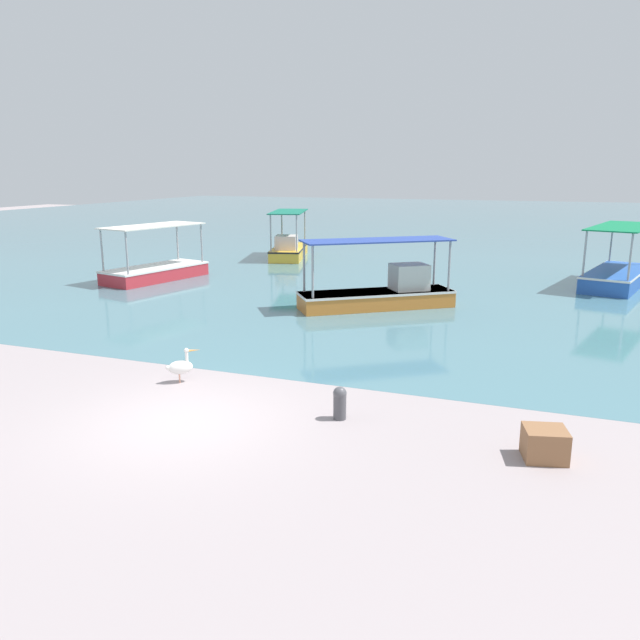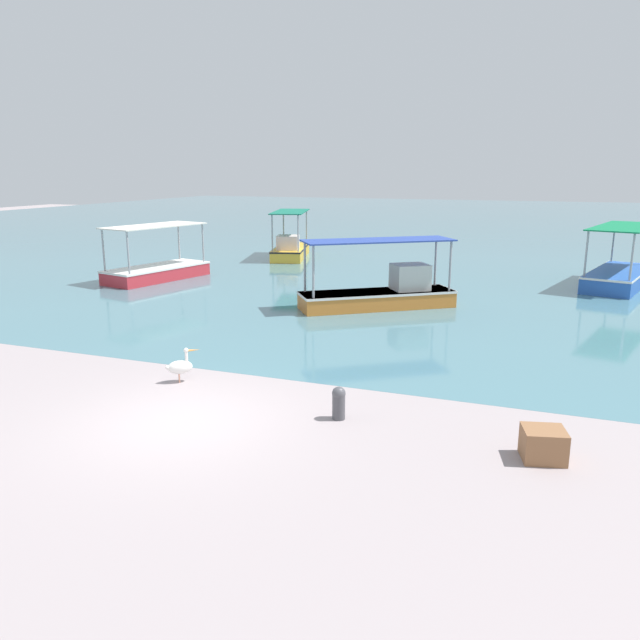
{
  "view_description": "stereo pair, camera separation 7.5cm",
  "coord_description": "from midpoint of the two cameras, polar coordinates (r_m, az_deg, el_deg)",
  "views": [
    {
      "loc": [
        6.39,
        -9.56,
        4.73
      ],
      "look_at": [
        0.89,
        5.24,
        0.91
      ],
      "focal_mm": 35.0,
      "sensor_mm": 36.0,
      "label": 1
    },
    {
      "loc": [
        6.46,
        -9.53,
        4.73
      ],
      "look_at": [
        0.89,
        5.24,
        0.91
      ],
      "focal_mm": 35.0,
      "sensor_mm": 36.0,
      "label": 2
    }
  ],
  "objects": [
    {
      "name": "fishing_boat_near_left",
      "position": [
        28.73,
        25.73,
        3.8
      ],
      "size": [
        3.26,
        5.86,
        2.49
      ],
      "color": "#2857B4",
      "rests_on": "harbor_water"
    },
    {
      "name": "pelican",
      "position": [
        14.55,
        -12.52,
        -4.16
      ],
      "size": [
        0.69,
        0.59,
        0.8
      ],
      "color": "#E0997A",
      "rests_on": "ground"
    },
    {
      "name": "fishing_boat_far_left",
      "position": [
        21.96,
        5.84,
        2.61
      ],
      "size": [
        5.29,
        4.37,
        2.39
      ],
      "color": "orange",
      "rests_on": "harbor_water"
    },
    {
      "name": "cargo_crate",
      "position": [
        11.25,
        19.93,
        -10.64
      ],
      "size": [
        0.82,
        0.77,
        0.54
      ],
      "primitive_type": "cube",
      "rotation": [
        0.0,
        0.0,
        3.38
      ],
      "color": "#8D5F3D",
      "rests_on": "ground"
    },
    {
      "name": "ground",
      "position": [
        12.44,
        -12.43,
        -9.1
      ],
      "size": [
        120.0,
        120.0,
        0.0
      ],
      "primitive_type": "plane",
      "color": "#9B8E90"
    },
    {
      "name": "fishing_boat_outer",
      "position": [
        28.41,
        -14.62,
        4.55
      ],
      "size": [
        2.91,
        5.06,
        2.38
      ],
      "color": "#BF2D36",
      "rests_on": "harbor_water"
    },
    {
      "name": "mooring_bollard",
      "position": [
        12.19,
        1.9,
        -7.49
      ],
      "size": [
        0.27,
        0.27,
        0.66
      ],
      "color": "#47474C",
      "rests_on": "ground"
    },
    {
      "name": "harbor_water",
      "position": [
        58.1,
        14.4,
        8.51
      ],
      "size": [
        110.0,
        90.0,
        0.0
      ],
      "primitive_type": "cube",
      "color": "slate",
      "rests_on": "ground"
    },
    {
      "name": "fishing_boat_center",
      "position": [
        34.34,
        -2.68,
        6.61
      ],
      "size": [
        2.86,
        4.99,
        2.53
      ],
      "color": "gold",
      "rests_on": "harbor_water"
    }
  ]
}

